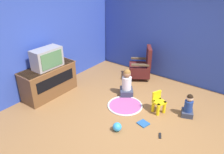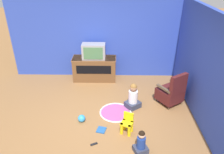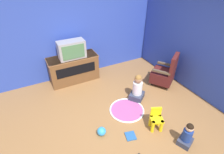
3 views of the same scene
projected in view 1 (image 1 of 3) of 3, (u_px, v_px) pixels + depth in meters
name	position (u px, v px, depth m)	size (l,w,h in m)	color
ground_plane	(133.00, 119.00, 4.58)	(30.00, 30.00, 0.00)	olive
wall_back	(36.00, 42.00, 5.17)	(5.35, 0.12, 2.54)	#2D47B2
wall_right	(189.00, 37.00, 5.56)	(0.12, 5.63, 2.54)	#2D47B2
tv_cabinet	(49.00, 80.00, 5.35)	(1.36, 0.55, 0.74)	brown
television	(47.00, 58.00, 5.06)	(0.70, 0.36, 0.47)	#939399
black_armchair	(141.00, 67.00, 6.15)	(0.77, 0.77, 0.94)	brown
yellow_kid_chair	(158.00, 103.00, 4.75)	(0.32, 0.31, 0.47)	yellow
play_mat	(125.00, 105.00, 5.03)	(0.81, 0.81, 0.04)	#A54C8C
child_watching_left	(127.00, 84.00, 5.36)	(0.47, 0.46, 0.70)	#33384C
child_watching_center	(188.00, 107.00, 4.61)	(0.33, 0.31, 0.52)	#33384C
toy_ball	(117.00, 127.00, 4.23)	(0.18, 0.18, 0.18)	#3399E5
book	(143.00, 123.00, 4.44)	(0.24, 0.25, 0.02)	#235699
remote_control	(160.00, 136.00, 4.12)	(0.15, 0.11, 0.02)	black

